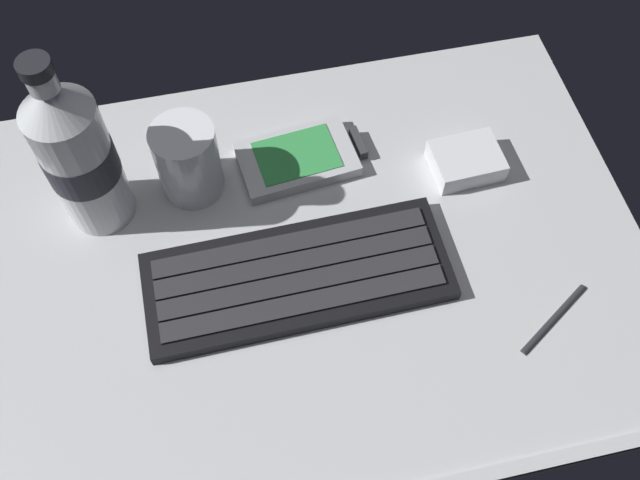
{
  "coord_description": "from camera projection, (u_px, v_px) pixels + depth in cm",
  "views": [
    {
      "loc": [
        -7.12,
        -32.7,
        60.49
      ],
      "look_at": [
        0.0,
        0.0,
        3.0
      ],
      "focal_mm": 39.55,
      "sensor_mm": 36.0,
      "label": 1
    }
  ],
  "objects": [
    {
      "name": "water_bottle",
      "position": [
        78.0,
        155.0,
        0.64
      ],
      "size": [
        6.73,
        6.73,
        20.8
      ],
      "color": "silver",
      "rests_on": "ground_plane"
    },
    {
      "name": "stylus_pen",
      "position": [
        555.0,
        318.0,
        0.65
      ],
      "size": [
        8.38,
        5.7,
        0.7
      ],
      "primitive_type": "cylinder",
      "rotation": [
        0.0,
        1.57,
        0.57
      ],
      "color": "#26262B",
      "rests_on": "ground_plane"
    },
    {
      "name": "juice_cup",
      "position": [
        188.0,
        162.0,
        0.7
      ],
      "size": [
        6.4,
        6.4,
        8.5
      ],
      "color": "silver",
      "rests_on": "ground_plane"
    },
    {
      "name": "handheld_device",
      "position": [
        303.0,
        158.0,
        0.74
      ],
      "size": [
        13.35,
        8.88,
        1.5
      ],
      "color": "#B7BABF",
      "rests_on": "ground_plane"
    },
    {
      "name": "ground_plane",
      "position": [
        320.0,
        262.0,
        0.7
      ],
      "size": [
        64.0,
        48.0,
        2.8
      ],
      "color": "#B7BABC"
    },
    {
      "name": "charger_block",
      "position": [
        466.0,
        161.0,
        0.73
      ],
      "size": [
        7.24,
        5.91,
        2.4
      ],
      "primitive_type": "cube",
      "rotation": [
        0.0,
        0.0,
        0.04
      ],
      "color": "silver",
      "rests_on": "ground_plane"
    },
    {
      "name": "keyboard",
      "position": [
        297.0,
        276.0,
        0.67
      ],
      "size": [
        29.16,
        11.43,
        1.7
      ],
      "color": "black",
      "rests_on": "ground_plane"
    }
  ]
}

